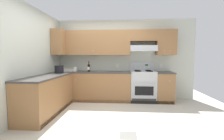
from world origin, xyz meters
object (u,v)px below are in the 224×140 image
at_px(wine_bottle, 89,67).
at_px(bowl, 68,71).
at_px(bucket, 59,69).
at_px(paper_towel_roll, 75,69).
at_px(stove, 143,86).

xyz_separation_m(wine_bottle, bowl, (-0.69, 0.05, -0.10)).
xyz_separation_m(bucket, paper_towel_roll, (0.26, 0.63, -0.04)).
bearing_deg(bucket, bowl, 83.14).
distance_m(bowl, paper_towel_roll, 0.24).
xyz_separation_m(stove, wine_bottle, (-1.66, -0.11, 0.56)).
xyz_separation_m(stove, bucket, (-2.40, -0.56, 0.54)).
height_order(stove, paper_towel_roll, stove).
distance_m(stove, bowl, 2.39).
bearing_deg(stove, bucket, -166.92).
bearing_deg(bowl, bucket, -96.86).
bearing_deg(bucket, wine_bottle, 31.17).
xyz_separation_m(stove, bowl, (-2.34, -0.06, 0.46)).
height_order(wine_bottle, bowl, wine_bottle).
bearing_deg(bucket, paper_towel_roll, 67.70).
bearing_deg(paper_towel_roll, wine_bottle, -20.57).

